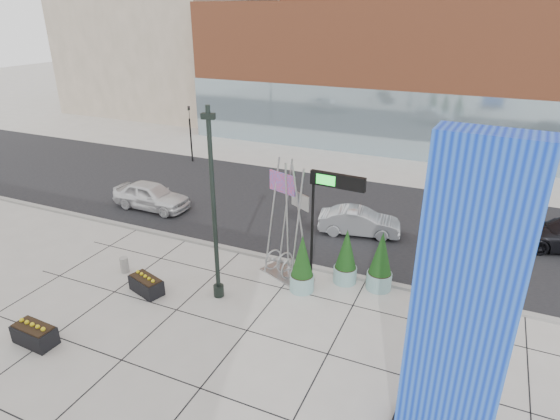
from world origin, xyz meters
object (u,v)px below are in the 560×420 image
at_px(blue_pylon, 463,311).
at_px(lamp_post, 215,225).
at_px(overhead_street_sign, 333,189).
at_px(car_silver_mid, 359,222).
at_px(public_art_sculpture, 287,247).
at_px(car_white_west, 151,196).
at_px(concrete_bollard, 124,265).

relative_size(blue_pylon, lamp_post, 1.10).
relative_size(blue_pylon, overhead_street_sign, 1.75).
xyz_separation_m(overhead_street_sign, car_silver_mid, (0.00, 4.69, -3.38)).
bearing_deg(public_art_sculpture, lamp_post, -102.96).
bearing_deg(blue_pylon, car_white_west, 155.35).
distance_m(concrete_bollard, overhead_street_sign, 9.49).
distance_m(lamp_post, overhead_street_sign, 4.73).
relative_size(public_art_sculpture, overhead_street_sign, 1.09).
bearing_deg(lamp_post, car_white_west, 142.86).
xyz_separation_m(overhead_street_sign, car_white_west, (-11.57, 3.11, -3.27)).
relative_size(blue_pylon, car_silver_mid, 2.05).
bearing_deg(public_art_sculpture, blue_pylon, -16.34).
height_order(blue_pylon, overhead_street_sign, blue_pylon).
height_order(blue_pylon, public_art_sculpture, blue_pylon).
bearing_deg(blue_pylon, public_art_sculpture, 144.46).
bearing_deg(car_white_west, concrete_bollard, -150.47).
relative_size(lamp_post, public_art_sculpture, 1.46).
xyz_separation_m(lamp_post, car_silver_mid, (3.57, 7.64, -2.41)).
bearing_deg(car_white_west, overhead_street_sign, -104.24).
distance_m(car_white_west, car_silver_mid, 11.68).
distance_m(public_art_sculpture, concrete_bollard, 7.07).
bearing_deg(public_art_sculpture, overhead_street_sign, 38.54).
bearing_deg(overhead_street_sign, concrete_bollard, -155.71).
xyz_separation_m(blue_pylon, overhead_street_sign, (-5.23, 6.27, 0.06)).
xyz_separation_m(blue_pylon, lamp_post, (-8.79, 3.32, -0.91)).
relative_size(concrete_bollard, car_silver_mid, 0.17).
distance_m(blue_pylon, public_art_sculpture, 9.42).
relative_size(public_art_sculpture, car_silver_mid, 1.28).
height_order(overhead_street_sign, car_silver_mid, overhead_street_sign).
height_order(lamp_post, overhead_street_sign, lamp_post).
xyz_separation_m(concrete_bollard, overhead_street_sign, (8.21, 3.03, 3.69)).
bearing_deg(lamp_post, blue_pylon, -20.67).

